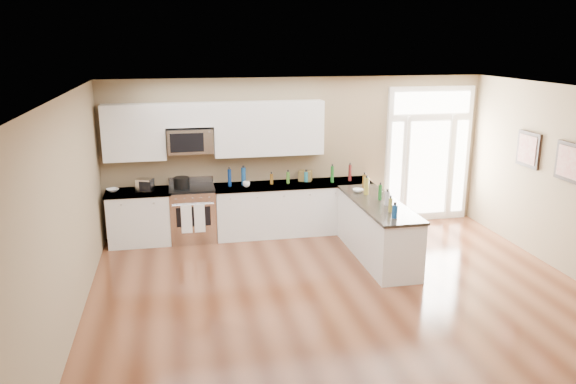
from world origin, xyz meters
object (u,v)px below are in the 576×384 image
Objects in this scene: peninsula_cabinet at (377,232)px; stockpot at (182,182)px; kitchen_range at (193,213)px; toaster_oven at (145,185)px.

stockpot is (-3.06, 1.45, 0.62)m from peninsula_cabinet.
toaster_oven reaches higher than kitchen_range.
peninsula_cabinet is at bearing -26.64° from kitchen_range.
peninsula_cabinet is at bearing -25.36° from stockpot.
peninsula_cabinet is 3.44m from stockpot.
toaster_oven is (-0.78, -0.06, 0.57)m from kitchen_range.
kitchen_range is at bearing 153.36° from peninsula_cabinet.
stockpot is at bearing 154.64° from peninsula_cabinet.
kitchen_range is at bearing 0.09° from stockpot.
peninsula_cabinet is 8.98× the size of toaster_oven.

